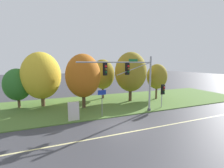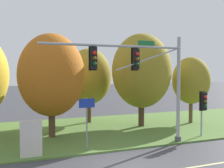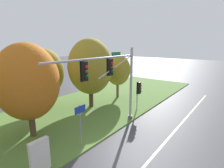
# 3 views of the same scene
# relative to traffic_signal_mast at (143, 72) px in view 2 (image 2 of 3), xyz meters

# --- Properties ---
(ground_plane) EXTENTS (160.00, 160.00, 0.00)m
(ground_plane) POSITION_rel_traffic_signal_mast_xyz_m (-2.39, -2.88, -4.48)
(ground_plane) COLOR #3D3D42
(grass_verge) EXTENTS (48.00, 11.50, 0.10)m
(grass_verge) POSITION_rel_traffic_signal_mast_xyz_m (-2.39, 5.37, -4.43)
(grass_verge) COLOR #517533
(grass_verge) RESTS_ON ground
(traffic_signal_mast) EXTENTS (8.81, 0.49, 6.55)m
(traffic_signal_mast) POSITION_rel_traffic_signal_mast_xyz_m (0.00, 0.00, 0.00)
(traffic_signal_mast) COLOR #9EA0A5
(traffic_signal_mast) RESTS_ON grass_verge
(pedestrian_signal_near_kerb) EXTENTS (0.46, 0.55, 3.06)m
(pedestrian_signal_near_kerb) POSITION_rel_traffic_signal_mast_xyz_m (4.89, 0.50, -2.17)
(pedestrian_signal_near_kerb) COLOR #9EA0A5
(pedestrian_signal_near_kerb) RESTS_ON grass_verge
(route_sign_post) EXTENTS (0.91, 0.08, 2.96)m
(route_sign_post) POSITION_rel_traffic_signal_mast_xyz_m (-3.44, 0.22, -2.41)
(route_sign_post) COLOR slate
(route_sign_post) RESTS_ON grass_verge
(tree_behind_signpost) EXTENTS (4.44, 4.44, 6.96)m
(tree_behind_signpost) POSITION_rel_traffic_signal_mast_xyz_m (-4.68, 4.21, -0.22)
(tree_behind_signpost) COLOR #4C3823
(tree_behind_signpost) RESTS_ON grass_verge
(tree_mid_verge) EXTENTS (3.84, 3.84, 6.38)m
(tree_mid_verge) POSITION_rel_traffic_signal_mast_xyz_m (-0.75, 8.40, -0.42)
(tree_mid_verge) COLOR #4C3823
(tree_mid_verge) RESTS_ON grass_verge
(tree_tall_centre) EXTENTS (4.76, 4.76, 7.44)m
(tree_tall_centre) POSITION_rel_traffic_signal_mast_xyz_m (2.67, 5.22, 0.07)
(tree_tall_centre) COLOR #423021
(tree_tall_centre) RESTS_ON grass_verge
(tree_right_far) EXTENTS (3.21, 3.21, 5.65)m
(tree_right_far) POSITION_rel_traffic_signal_mast_xyz_m (7.30, 4.94, -0.75)
(tree_right_far) COLOR brown
(tree_right_far) RESTS_ON grass_verge
(info_kiosk) EXTENTS (1.10, 0.24, 1.90)m
(info_kiosk) POSITION_rel_traffic_signal_mast_xyz_m (-6.47, 0.14, -3.44)
(info_kiosk) COLOR beige
(info_kiosk) RESTS_ON grass_verge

